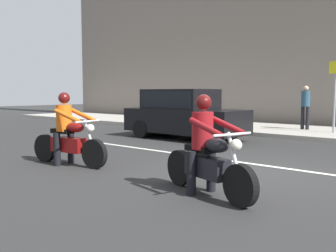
{
  "coord_description": "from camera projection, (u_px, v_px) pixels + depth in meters",
  "views": [
    {
      "loc": [
        3.45,
        -6.55,
        1.6
      ],
      "look_at": [
        -1.56,
        -0.72,
        0.9
      ],
      "focal_mm": 39.47,
      "sensor_mm": 36.0,
      "label": 1
    }
  ],
  "objects": [
    {
      "name": "parked_sedan_black",
      "position": [
        183.0,
        114.0,
        12.78
      ],
      "size": [
        4.29,
        1.82,
        1.72
      ],
      "color": "black",
      "rests_on": "ground_plane"
    },
    {
      "name": "street_sign_post",
      "position": [
        335.0,
        89.0,
        13.38
      ],
      "size": [
        0.44,
        0.08,
        2.62
      ],
      "color": "gray",
      "rests_on": "sidewalk_slab"
    },
    {
      "name": "ground_plane",
      "position": [
        251.0,
        173.0,
        7.32
      ],
      "size": [
        80.0,
        80.0,
        0.0
      ],
      "primitive_type": "plane",
      "color": "#292929"
    },
    {
      "name": "motorcycle_with_rider_orange_stripe",
      "position": [
        68.0,
        136.0,
        8.14
      ],
      "size": [
        2.17,
        0.74,
        1.61
      ],
      "color": "black",
      "rests_on": "ground_plane"
    },
    {
      "name": "motorcycle_with_rider_crimson",
      "position": [
        207.0,
        154.0,
        5.74
      ],
      "size": [
        2.04,
        0.87,
        1.57
      ],
      "color": "black",
      "rests_on": "ground_plane"
    },
    {
      "name": "lane_marking_stripe",
      "position": [
        298.0,
        170.0,
        7.62
      ],
      "size": [
        18.0,
        0.14,
        0.01
      ],
      "primitive_type": "cube",
      "color": "silver",
      "rests_on": "ground_plane"
    },
    {
      "name": "pedestrian_bystander",
      "position": [
        305.0,
        104.0,
        14.66
      ],
      "size": [
        0.34,
        0.34,
        1.74
      ],
      "color": "black",
      "rests_on": "sidewalk_slab"
    }
  ]
}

